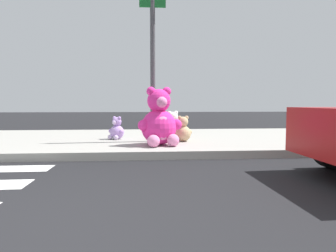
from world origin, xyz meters
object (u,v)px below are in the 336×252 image
object	(u,v)px
sign_pole	(153,63)
plush_pink_large	(159,122)
plush_tan	(183,131)
plush_white	(172,128)
plush_lavender	(117,130)

from	to	relation	value
sign_pole	plush_pink_large	world-z (taller)	sign_pole
plush_tan	plush_white	bearing A→B (deg)	110.71
sign_pole	plush_white	distance (m)	1.58
plush_pink_large	plush_tan	distance (m)	0.81
sign_pole	plush_white	bearing A→B (deg)	45.22
sign_pole	plush_white	size ratio (longest dim) A/B	4.85
plush_lavender	plush_pink_large	bearing A→B (deg)	-48.14
sign_pole	plush_tan	bearing A→B (deg)	-2.39
plush_pink_large	plush_tan	bearing A→B (deg)	45.72
plush_white	plush_tan	bearing A→B (deg)	-69.29
sign_pole	plush_pink_large	size ratio (longest dim) A/B	2.75
sign_pole	plush_lavender	distance (m)	1.77
plush_lavender	plush_white	size ratio (longest dim) A/B	0.81
sign_pole	plush_pink_large	distance (m)	1.37
sign_pole	plush_pink_large	bearing A→B (deg)	-79.00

